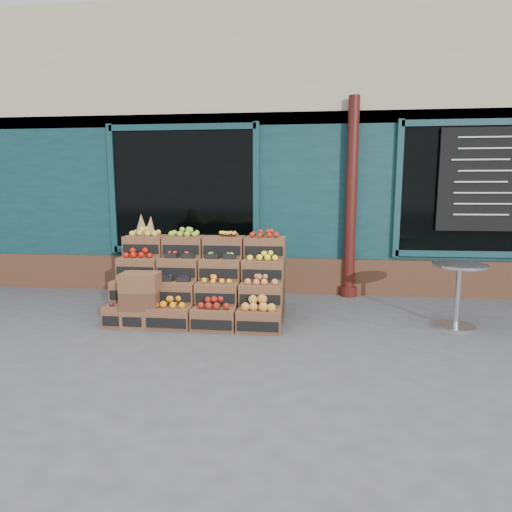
# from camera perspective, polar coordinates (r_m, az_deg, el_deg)

# --- Properties ---
(ground) EXTENTS (60.00, 60.00, 0.00)m
(ground) POSITION_cam_1_polar(r_m,az_deg,el_deg) (5.32, 1.37, -10.26)
(ground) COLOR #454548
(ground) RESTS_ON ground
(shop_facade) EXTENTS (12.00, 6.24, 4.80)m
(shop_facade) POSITION_cam_1_polar(r_m,az_deg,el_deg) (10.16, 3.85, 12.38)
(shop_facade) COLOR #103539
(shop_facade) RESTS_ON ground
(crate_display) EXTENTS (2.28, 1.13, 1.42)m
(crate_display) POSITION_cam_1_polar(r_m,az_deg,el_deg) (5.90, -7.39, -4.02)
(crate_display) COLOR brown
(crate_display) RESTS_ON ground
(spare_crates) EXTENTS (0.49, 0.35, 0.70)m
(spare_crates) POSITION_cam_1_polar(r_m,az_deg,el_deg) (5.66, -15.09, -5.66)
(spare_crates) COLOR brown
(spare_crates) RESTS_ON ground
(bistro_table) EXTENTS (0.66, 0.66, 0.83)m
(bistro_table) POSITION_cam_1_polar(r_m,az_deg,el_deg) (5.96, 25.35, -3.90)
(bistro_table) COLOR #B0B3B7
(bistro_table) RESTS_ON ground
(shopkeeper) EXTENTS (0.90, 0.77, 2.08)m
(shopkeeper) POSITION_cam_1_polar(r_m,az_deg,el_deg) (8.16, -6.56, 3.74)
(shopkeeper) COLOR #14461D
(shopkeeper) RESTS_ON ground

